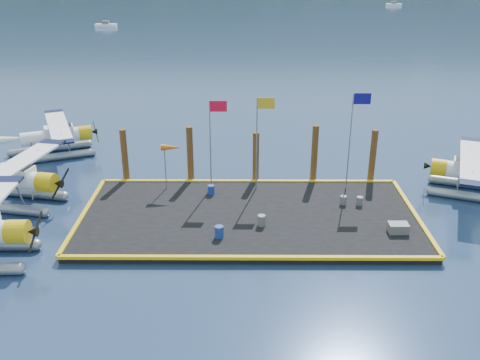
% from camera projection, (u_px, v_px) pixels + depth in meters
% --- Properties ---
extents(ground, '(4000.00, 4000.00, 0.00)m').
position_uv_depth(ground, '(249.00, 220.00, 32.41)').
color(ground, '#192C4D').
rests_on(ground, ground).
extents(dock, '(20.00, 10.00, 0.40)m').
position_uv_depth(dock, '(249.00, 217.00, 32.34)').
color(dock, black).
rests_on(dock, ground).
extents(dock_bumpers, '(20.25, 10.25, 0.18)m').
position_uv_depth(dock_bumpers, '(249.00, 213.00, 32.22)').
color(dock_bumpers, gold).
rests_on(dock_bumpers, dock).
extents(seaplane_b, '(9.48, 10.33, 3.65)m').
position_uv_depth(seaplane_b, '(10.00, 182.00, 33.76)').
color(seaplane_b, gray).
rests_on(seaplane_b, ground).
extents(seaplane_c, '(8.72, 9.20, 3.35)m').
position_uv_depth(seaplane_c, '(55.00, 138.00, 42.07)').
color(seaplane_c, gray).
rests_on(seaplane_c, ground).
extents(seaplane_d, '(8.75, 9.27, 3.35)m').
position_uv_depth(seaplane_d, '(476.00, 175.00, 35.22)').
color(seaplane_d, gray).
rests_on(seaplane_d, ground).
extents(drum_1, '(0.46, 0.46, 0.65)m').
position_uv_depth(drum_1, '(262.00, 220.00, 30.79)').
color(drum_1, '#535358').
rests_on(drum_1, dock).
extents(drum_2, '(0.39, 0.39, 0.56)m').
position_uv_depth(drum_2, '(343.00, 200.00, 33.41)').
color(drum_2, '#535358').
rests_on(drum_2, dock).
extents(drum_3, '(0.48, 0.48, 0.68)m').
position_uv_depth(drum_3, '(219.00, 232.00, 29.50)').
color(drum_3, navy).
rests_on(drum_3, dock).
extents(drum_4, '(0.39, 0.39, 0.56)m').
position_uv_depth(drum_4, '(360.00, 201.00, 33.30)').
color(drum_4, '#535358').
rests_on(drum_4, dock).
extents(drum_5, '(0.44, 0.44, 0.62)m').
position_uv_depth(drum_5, '(211.00, 190.00, 34.80)').
color(drum_5, navy).
rests_on(drum_5, dock).
extents(crate, '(1.10, 0.73, 0.55)m').
position_uv_depth(crate, '(398.00, 228.00, 30.06)').
color(crate, '#535358').
rests_on(crate, dock).
extents(flagpole_red, '(1.14, 0.08, 6.00)m').
position_uv_depth(flagpole_red, '(213.00, 131.00, 34.19)').
color(flagpole_red, gray).
rests_on(flagpole_red, dock).
extents(flagpole_yellow, '(1.14, 0.08, 6.20)m').
position_uv_depth(flagpole_yellow, '(260.00, 130.00, 34.13)').
color(flagpole_yellow, gray).
rests_on(flagpole_yellow, dock).
extents(flagpole_blue, '(1.14, 0.08, 6.50)m').
position_uv_depth(flagpole_blue, '(354.00, 127.00, 34.03)').
color(flagpole_blue, gray).
rests_on(flagpole_blue, dock).
extents(windsock, '(1.40, 0.44, 3.12)m').
position_uv_depth(windsock, '(172.00, 148.00, 34.66)').
color(windsock, gray).
rests_on(windsock, dock).
extents(piling_0, '(0.44, 0.44, 4.00)m').
position_uv_depth(piling_0, '(125.00, 157.00, 36.64)').
color(piling_0, '#462A14').
rests_on(piling_0, ground).
extents(piling_1, '(0.44, 0.44, 4.20)m').
position_uv_depth(piling_1, '(190.00, 156.00, 36.57)').
color(piling_1, '#462A14').
rests_on(piling_1, ground).
extents(piling_2, '(0.44, 0.44, 3.80)m').
position_uv_depth(piling_2, '(256.00, 159.00, 36.63)').
color(piling_2, '#462A14').
rests_on(piling_2, ground).
extents(piling_3, '(0.44, 0.44, 4.30)m').
position_uv_depth(piling_3, '(314.00, 156.00, 36.51)').
color(piling_3, '#462A14').
rests_on(piling_3, ground).
extents(piling_4, '(0.44, 0.44, 4.00)m').
position_uv_depth(piling_4, '(373.00, 158.00, 36.55)').
color(piling_4, '#462A14').
rests_on(piling_4, ground).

